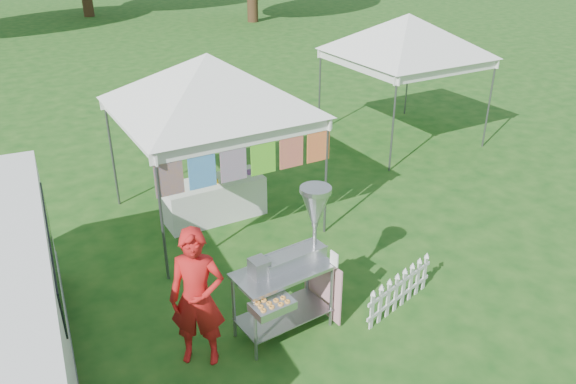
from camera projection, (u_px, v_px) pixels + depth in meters
ground at (320, 325)px, 7.58m from camera, size 120.00×120.00×0.00m
canopy_main at (207, 54)px, 8.98m from camera, size 4.24×4.24×3.45m
canopy_right at (409, 14)px, 12.59m from camera, size 4.24×4.24×3.45m
donut_cart at (297, 253)px, 7.08m from camera, size 1.40×1.06×1.96m
vendor at (197, 298)px, 6.63m from camera, size 0.80×0.73×1.83m
picket_fence at (400, 291)px, 7.80m from camera, size 1.40×0.40×0.56m
display_table at (214, 199)px, 10.13m from camera, size 1.80×0.70×0.73m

